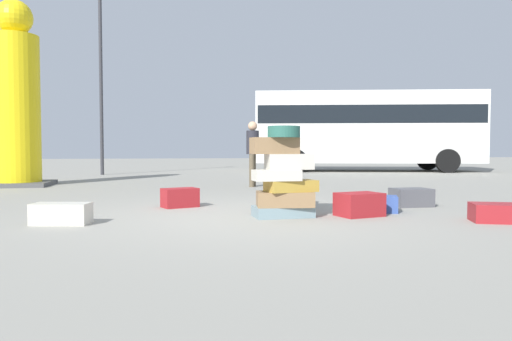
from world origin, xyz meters
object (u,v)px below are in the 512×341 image
(suitcase_maroon_right_side, at_px, (359,204))
(lamp_post, at_px, (101,55))
(suitcase_navy_left_side, at_px, (378,204))
(suitcase_charcoal_upright_blue, at_px, (294,188))
(parked_bus, at_px, (366,126))
(suitcase_cream_foreground_near, at_px, (61,214))
(yellow_dummy_statue, at_px, (16,103))
(suitcase_charcoal_behind_tower, at_px, (411,197))
(person_bearded_onlooker, at_px, (253,148))
(suitcase_maroon_foreground_far, at_px, (498,213))
(suitcase_maroon_white_trunk, at_px, (180,198))
(suitcase_tower, at_px, (283,177))

(suitcase_maroon_right_side, distance_m, lamp_post, 12.96)
(suitcase_navy_left_side, height_order, suitcase_maroon_right_side, suitcase_maroon_right_side)
(suitcase_charcoal_upright_blue, relative_size, parked_bus, 0.06)
(suitcase_cream_foreground_near, relative_size, lamp_post, 0.10)
(yellow_dummy_statue, bearing_deg, lamp_post, 73.93)
(suitcase_charcoal_upright_blue, distance_m, lamp_post, 11.75)
(lamp_post, bearing_deg, parked_bus, 4.90)
(suitcase_navy_left_side, bearing_deg, suitcase_charcoal_upright_blue, 168.51)
(suitcase_charcoal_behind_tower, bearing_deg, person_bearded_onlooker, 112.07)
(suitcase_maroon_foreground_far, height_order, yellow_dummy_statue, yellow_dummy_statue)
(suitcase_charcoal_upright_blue, distance_m, suitcase_maroon_right_side, 1.25)
(suitcase_maroon_white_trunk, bearing_deg, suitcase_navy_left_side, -41.30)
(suitcase_charcoal_upright_blue, distance_m, yellow_dummy_statue, 7.92)
(suitcase_maroon_foreground_far, bearing_deg, suitcase_charcoal_upright_blue, 158.55)
(suitcase_cream_foreground_near, relative_size, person_bearded_onlooker, 0.43)
(suitcase_charcoal_behind_tower, distance_m, parked_bus, 12.30)
(suitcase_maroon_foreground_far, relative_size, parked_bus, 0.07)
(parked_bus, bearing_deg, suitcase_charcoal_behind_tower, -96.38)
(suitcase_charcoal_behind_tower, bearing_deg, suitcase_maroon_right_side, -144.51)
(suitcase_maroon_right_side, bearing_deg, parked_bus, 51.92)
(suitcase_navy_left_side, height_order, suitcase_maroon_white_trunk, suitcase_maroon_white_trunk)
(suitcase_maroon_white_trunk, relative_size, lamp_post, 0.08)
(suitcase_maroon_white_trunk, bearing_deg, yellow_dummy_statue, 106.57)
(suitcase_tower, distance_m, parked_bus, 13.90)
(suitcase_navy_left_side, height_order, parked_bus, parked_bus)
(suitcase_navy_left_side, xyz_separation_m, suitcase_maroon_right_side, (-0.44, -0.35, 0.04))
(suitcase_maroon_white_trunk, xyz_separation_m, lamp_post, (-2.34, 9.96, 4.00))
(suitcase_cream_foreground_near, xyz_separation_m, person_bearded_onlooker, (3.31, 5.19, 0.80))
(suitcase_charcoal_upright_blue, bearing_deg, suitcase_tower, -90.69)
(suitcase_maroon_white_trunk, xyz_separation_m, suitcase_charcoal_behind_tower, (3.58, -0.57, -0.01))
(person_bearded_onlooker, bearing_deg, suitcase_maroon_foreground_far, 39.56)
(suitcase_charcoal_behind_tower, relative_size, parked_bus, 0.06)
(suitcase_tower, xyz_separation_m, suitcase_charcoal_upright_blue, (0.43, 0.98, -0.24))
(person_bearded_onlooker, height_order, parked_bus, parked_bus)
(suitcase_maroon_white_trunk, relative_size, person_bearded_onlooker, 0.34)
(lamp_post, bearing_deg, suitcase_charcoal_behind_tower, -60.65)
(person_bearded_onlooker, bearing_deg, suitcase_charcoal_upright_blue, 19.96)
(suitcase_charcoal_behind_tower, distance_m, lamp_post, 12.73)
(suitcase_charcoal_behind_tower, relative_size, yellow_dummy_statue, 0.13)
(person_bearded_onlooker, bearing_deg, lamp_post, -124.33)
(suitcase_navy_left_side, height_order, person_bearded_onlooker, person_bearded_onlooker)
(yellow_dummy_statue, bearing_deg, person_bearded_onlooker, -13.53)
(suitcase_tower, height_order, person_bearded_onlooker, person_bearded_onlooker)
(yellow_dummy_statue, bearing_deg, parked_bus, 26.29)
(suitcase_charcoal_upright_blue, bearing_deg, suitcase_charcoal_behind_tower, 16.61)
(suitcase_cream_foreground_near, bearing_deg, yellow_dummy_statue, 121.54)
(suitcase_maroon_right_side, xyz_separation_m, lamp_post, (-4.67, 11.41, 3.99))
(suitcase_navy_left_side, distance_m, suitcase_maroon_white_trunk, 2.99)
(person_bearded_onlooker, xyz_separation_m, parked_bus, (6.02, 7.08, 0.90))
(suitcase_maroon_foreground_far, distance_m, person_bearded_onlooker, 6.39)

